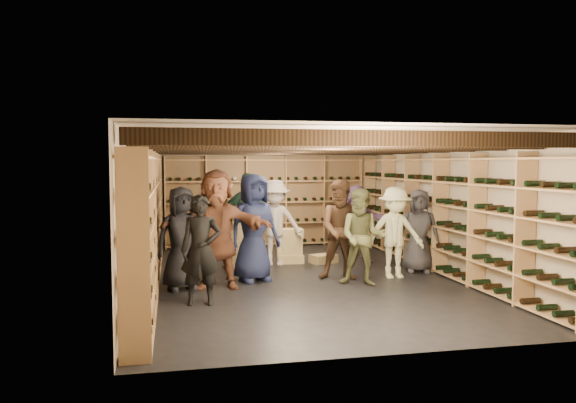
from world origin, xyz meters
The scene contains 21 objects.
ground centered at (0.00, 0.00, 0.00)m, with size 8.00×8.00×0.00m, color black.
walls centered at (0.00, 0.00, 1.20)m, with size 5.52×8.02×2.40m.
ceiling centered at (0.00, 0.00, 2.40)m, with size 5.50×8.00×0.01m, color beige.
ceiling_joists centered at (0.00, 0.00, 2.26)m, with size 5.40×7.12×0.18m.
wine_rack_left centered at (-2.57, 0.00, 1.08)m, with size 0.32×7.50×2.15m.
wine_rack_right centered at (2.57, 0.00, 1.08)m, with size 0.32×7.50×2.15m.
wine_rack_back centered at (0.00, 3.83, 1.07)m, with size 4.70×0.30×2.15m.
crate_stack_left centered at (-0.96, 1.30, 0.42)m, with size 0.56×0.44×0.85m.
crate_stack_right centered at (0.09, 1.45, 0.34)m, with size 0.53×0.37×0.68m.
crate_loose centered at (0.74, 1.30, 0.09)m, with size 0.50×0.33×0.17m, color tan.
person_0 centered at (-2.06, -0.49, 0.81)m, with size 0.79×0.52×1.62m, color black.
person_1 centered at (-1.81, -1.50, 0.77)m, with size 0.56×0.37×1.55m, color black.
person_2 centered at (0.82, -0.78, 0.79)m, with size 0.77×0.60×1.57m, color brown.
person_3 centered at (1.57, -0.32, 0.79)m, with size 1.02×0.59×1.58m, color #EBEDB6.
person_5 centered at (-1.51, -0.50, 0.95)m, with size 1.76×0.56×1.90m, color brown.
person_6 centered at (-0.86, -0.11, 0.91)m, with size 0.89×0.58×1.81m, color #1A2145.
person_8 centered at (0.65, -0.25, 0.85)m, with size 0.83×0.65×1.70m, color #482F1D.
person_9 centered at (-0.25, 1.30, 0.83)m, with size 1.07×0.61×1.65m, color #BDB3AB.
person_10 centered at (-0.80, 1.30, 0.90)m, with size 1.05×0.44×1.80m, color #254739.
person_11 centered at (1.44, 1.30, 0.78)m, with size 1.44×0.46×1.55m, color #845D91.
person_12 centered at (2.18, 0.05, 0.76)m, with size 0.74×0.48×1.51m, color #343338.
Camera 1 is at (-2.19, -9.36, 2.00)m, focal length 35.00 mm.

